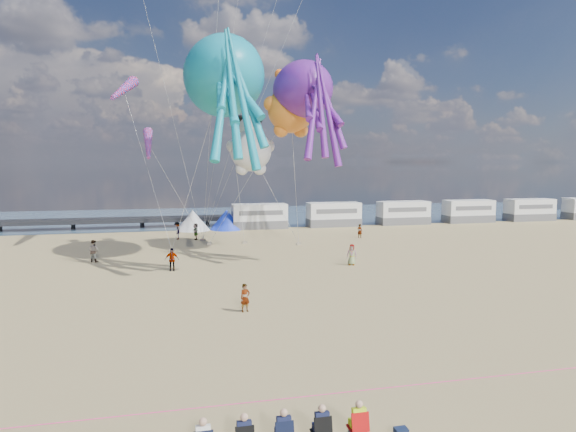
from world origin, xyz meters
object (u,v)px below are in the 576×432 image
object	(u,v)px
sandbag_d	(245,242)
kite_teddy_orange	(291,109)
beachgoer_4	(196,231)
sandbag_a	(172,250)
kite_octopus_teal	(224,76)
tent_white	(193,220)
windsock_right	(148,144)
motorhome_1	(334,214)
windsock_left	(123,89)
sandbag_e	(203,240)
beachgoer_0	(352,255)
motorhome_4	(530,210)
motorhome_0	(259,216)
spectator_row	(283,429)
sandbag_b	(209,244)
windsock_mid	(227,90)
tent_blue	(227,219)
sandbag_c	(299,244)
beachgoer_1	(93,251)
motorhome_2	(403,213)
standing_person	(245,298)
beachgoer_5	(360,231)
motorhome_3	(468,211)
kite_panda	(251,151)
beachgoer_3	(172,259)
kite_octopus_purple	(302,90)
beachgoer_2	(177,231)

from	to	relation	value
sandbag_d	kite_teddy_orange	world-z (taller)	kite_teddy_orange
beachgoer_4	sandbag_a	size ratio (longest dim) A/B	3.43
sandbag_d	kite_octopus_teal	size ratio (longest dim) A/B	0.04
tent_white	windsock_right	bearing A→B (deg)	-109.53
motorhome_1	windsock_left	distance (m)	29.61
windsock_left	sandbag_e	bearing A→B (deg)	32.53
beachgoer_0	sandbag_e	distance (m)	18.60
motorhome_4	beachgoer_0	xyz separation A→B (m)	(-34.78, -23.77, -0.68)
motorhome_0	windsock_left	size ratio (longest dim) A/B	0.95
spectator_row	windsock_right	size ratio (longest dim) A/B	1.13
beachgoer_4	sandbag_d	size ratio (longest dim) A/B	3.43
sandbag_b	tent_white	bearing A→B (deg)	95.40
beachgoer_4	sandbag_e	bearing A→B (deg)	30.95
kite_octopus_teal	windsock_mid	bearing A→B (deg)	60.96
tent_blue	kite_octopus_teal	distance (m)	23.35
sandbag_c	sandbag_e	world-z (taller)	same
beachgoer_0	kite_teddy_orange	distance (m)	14.50
sandbag_c	tent_white	bearing A→B (deg)	125.72
motorhome_4	beachgoer_4	world-z (taller)	motorhome_4
sandbag_b	windsock_mid	distance (m)	14.93
beachgoer_1	motorhome_2	bearing A→B (deg)	-126.67
sandbag_e	windsock_right	world-z (taller)	windsock_right
sandbag_a	standing_person	bearing A→B (deg)	-79.47
beachgoer_1	sandbag_b	xyz separation A→B (m)	(9.82, 6.58, -0.79)
tent_white	sandbag_d	xyz separation A→B (m)	(4.53, -11.24, -1.09)
standing_person	motorhome_1	bearing A→B (deg)	46.20
standing_person	sandbag_d	distance (m)	23.46
beachgoer_0	sandbag_d	size ratio (longest dim) A/B	3.30
sandbag_e	kite_octopus_teal	size ratio (longest dim) A/B	0.04
tent_blue	beachgoer_5	size ratio (longest dim) A/B	2.67
motorhome_3	tent_blue	bearing A→B (deg)	180.00
tent_blue	sandbag_b	bearing A→B (deg)	-104.56
standing_person	beachgoer_4	xyz separation A→B (m)	(-1.26, 27.00, 0.09)
beachgoer_0	standing_person	bearing A→B (deg)	-110.64
motorhome_4	windsock_mid	xyz separation A→B (m)	(-43.51, -15.47, 12.87)
beachgoer_4	kite_panda	distance (m)	11.34
tent_blue	windsock_left	xyz separation A→B (m)	(-10.53, -11.16, 13.51)
motorhome_0	beachgoer_3	bearing A→B (deg)	-114.91
motorhome_2	motorhome_1	bearing A→B (deg)	180.00
motorhome_2	beachgoer_5	bearing A→B (deg)	-134.07
windsock_mid	beachgoer_5	bearing A→B (deg)	21.45
windsock_mid	spectator_row	bearing A→B (deg)	-92.16
motorhome_1	windsock_right	bearing A→B (deg)	-150.38
motorhome_4	standing_person	bearing A→B (deg)	-142.43
spectator_row	sandbag_a	xyz separation A→B (m)	(-2.82, 33.83, -0.54)
sandbag_d	windsock_left	bearing A→B (deg)	179.55
beachgoer_5	kite_octopus_purple	size ratio (longest dim) A/B	0.13
beachgoer_2	kite_octopus_teal	world-z (taller)	kite_octopus_teal
motorhome_3	windsock_mid	xyz separation A→B (m)	(-34.01, -15.47, 12.87)
sandbag_a	windsock_mid	size ratio (longest dim) A/B	0.07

